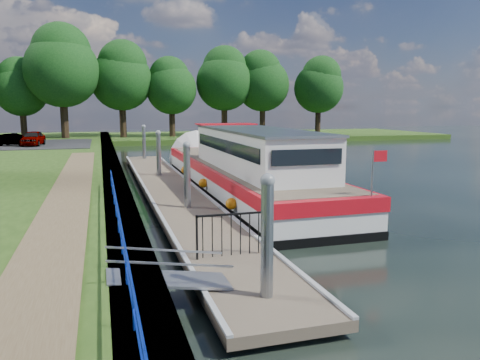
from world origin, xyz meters
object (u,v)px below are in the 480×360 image
object	(u,v)px
pontoon	(171,192)
car_a	(33,138)
barge	(237,169)
car_b	(14,140)

from	to	relation	value
pontoon	car_a	xyz separation A→B (m)	(-8.88, 23.24, 1.31)
car_a	barge	bearing A→B (deg)	-55.10
pontoon	barge	distance (m)	3.82
pontoon	car_b	bearing A→B (deg)	114.20
barge	car_a	world-z (taller)	barge
pontoon	car_b	xyz separation A→B (m)	(-10.41, 23.16, 1.20)
pontoon	car_b	size ratio (longest dim) A/B	9.03
car_b	barge	bearing A→B (deg)	-123.43
pontoon	car_a	size ratio (longest dim) A/B	7.74
pontoon	barge	size ratio (longest dim) A/B	1.42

